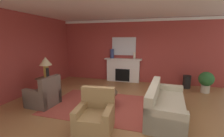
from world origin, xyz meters
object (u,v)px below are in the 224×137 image
object	(u,v)px
side_table	(47,85)
vase_on_side_table	(48,73)
armchair_facing_fireplace	(95,118)
table_lamp	(46,63)
vase_tall_corner	(187,82)
vase_mantel_right	(134,56)
potted_plant	(206,80)
mantel_mirror	(124,46)
vase_mantel_left	(112,54)
coffee_table	(102,95)
armchair_near_window	(44,96)
sofa	(164,106)
fireplace	(123,71)

from	to	relation	value
side_table	vase_on_side_table	world-z (taller)	vase_on_side_table
armchair_facing_fireplace	table_lamp	world-z (taller)	table_lamp
vase_tall_corner	vase_on_side_table	size ratio (longest dim) A/B	1.47
vase_on_side_table	vase_tall_corner	bearing A→B (deg)	26.92
table_lamp	vase_on_side_table	xyz separation A→B (m)	(0.15, -0.12, -0.34)
vase_mantel_right	vase_tall_corner	xyz separation A→B (m)	(2.30, -0.25, -1.03)
potted_plant	mantel_mirror	bearing A→B (deg)	166.29
mantel_mirror	vase_mantel_left	bearing A→B (deg)	-162.82
table_lamp	vase_tall_corner	distance (m)	5.74
vase_on_side_table	mantel_mirror	bearing A→B (deg)	54.23
side_table	vase_mantel_left	bearing A→B (deg)	57.04
coffee_table	table_lamp	bearing A→B (deg)	173.03
vase_mantel_right	potted_plant	distance (m)	3.09
armchair_near_window	mantel_mirror	bearing A→B (deg)	63.13
table_lamp	vase_tall_corner	size ratio (longest dim) A/B	1.35
table_lamp	vase_mantel_right	distance (m)	3.88
armchair_near_window	table_lamp	bearing A→B (deg)	121.57
sofa	mantel_mirror	bearing A→B (deg)	118.96
armchair_facing_fireplace	vase_on_side_table	world-z (taller)	vase_on_side_table
coffee_table	mantel_mirror	bearing A→B (deg)	88.96
armchair_facing_fireplace	vase_mantel_right	xyz separation A→B (m)	(0.29, 4.25, 1.00)
armchair_near_window	table_lamp	xyz separation A→B (m)	(-0.46, 0.75, 0.92)
mantel_mirror	armchair_near_window	xyz separation A→B (m)	(-1.81, -3.58, -1.43)
side_table	table_lamp	bearing A→B (deg)	-172.87
mantel_mirror	vase_mantel_left	distance (m)	0.68
mantel_mirror	coffee_table	distance (m)	3.40
fireplace	armchair_facing_fireplace	size ratio (longest dim) A/B	1.89
fireplace	side_table	distance (m)	3.54
mantel_mirror	potted_plant	xyz separation A→B (m)	(3.45, -0.84, -1.24)
armchair_near_window	fireplace	bearing A→B (deg)	62.33
fireplace	side_table	size ratio (longest dim) A/B	2.57
armchair_facing_fireplace	potted_plant	xyz separation A→B (m)	(3.20, 3.58, 0.19)
armchair_near_window	vase_mantel_left	size ratio (longest dim) A/B	2.12
side_table	vase_mantel_right	distance (m)	3.98
sofa	potted_plant	bearing A→B (deg)	55.93
armchair_near_window	side_table	bearing A→B (deg)	121.57
vase_mantel_right	vase_on_side_table	size ratio (longest dim) A/B	0.84
armchair_near_window	potted_plant	world-z (taller)	armchair_near_window
vase_mantel_left	potted_plant	xyz separation A→B (m)	(4.00, -0.67, -0.88)
armchair_facing_fireplace	sofa	bearing A→B (deg)	36.42
armchair_facing_fireplace	vase_mantel_right	size ratio (longest dim) A/B	3.00
sofa	table_lamp	bearing A→B (deg)	173.78
armchair_facing_fireplace	side_table	xyz separation A→B (m)	(-2.53, 1.59, 0.09)
vase_mantel_right	vase_on_side_table	world-z (taller)	vase_mantel_right
vase_mantel_left	vase_tall_corner	distance (m)	3.59
vase_tall_corner	potted_plant	size ratio (longest dim) A/B	0.67
coffee_table	armchair_facing_fireplace	bearing A→B (deg)	-76.58
vase_tall_corner	potted_plant	distance (m)	0.76
vase_mantel_right	vase_on_side_table	distance (m)	3.88
sofa	vase_mantel_right	size ratio (longest dim) A/B	6.86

